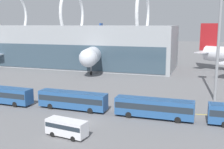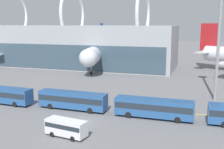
{
  "view_description": "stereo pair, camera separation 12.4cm",
  "coord_description": "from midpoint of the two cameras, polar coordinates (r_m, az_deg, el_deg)",
  "views": [
    {
      "loc": [
        17.25,
        -37.91,
        14.96
      ],
      "look_at": [
        -1.75,
        19.98,
        4.0
      ],
      "focal_mm": 45.0,
      "sensor_mm": 36.0,
      "label": 1
    },
    {
      "loc": [
        17.37,
        -37.87,
        14.96
      ],
      "look_at": [
        -1.75,
        19.98,
        4.0
      ],
      "focal_mm": 45.0,
      "sensor_mm": 36.0,
      "label": 2
    }
  ],
  "objects": [
    {
      "name": "floodlight_mast",
      "position": [
        57.79,
        21.32,
        12.68
      ],
      "size": [
        2.2,
        2.2,
        30.52
      ],
      "color": "gray",
      "rests_on": "ground_plane"
    },
    {
      "name": "lane_stripe_3",
      "position": [
        48.96,
        7.13,
        -7.67
      ],
      "size": [
        6.09,
        1.89,
        0.01
      ],
      "primitive_type": "cube",
      "rotation": [
        0.0,
        0.0,
        0.27
      ],
      "color": "yellow",
      "rests_on": "ground_plane"
    },
    {
      "name": "lane_stripe_2",
      "position": [
        50.28,
        21.31,
        -7.83
      ],
      "size": [
        8.19,
        1.1,
        0.01
      ],
      "primitive_type": "cube",
      "rotation": [
        0.0,
        0.0,
        0.1
      ],
      "color": "yellow",
      "rests_on": "ground_plane"
    },
    {
      "name": "terminal_building",
      "position": [
        116.45,
        -19.22,
        6.06
      ],
      "size": [
        123.3,
        23.42,
        27.69
      ],
      "color": "#9EA3A8",
      "rests_on": "ground_plane"
    },
    {
      "name": "ground_plane",
      "position": [
        44.26,
        -5.98,
        -9.61
      ],
      "size": [
        440.0,
        440.0,
        0.0
      ],
      "primitive_type": "plane",
      "color": "slate"
    },
    {
      "name": "airliner_at_gate_far",
      "position": [
        93.47,
        -3.17,
        4.41
      ],
      "size": [
        33.41,
        33.79,
        15.33
      ],
      "rotation": [
        0.0,
        0.0,
        -1.35
      ],
      "color": "silver",
      "rests_on": "ground_plane"
    },
    {
      "name": "shuttle_bus_3",
      "position": [
        45.78,
        8.56,
        -6.54
      ],
      "size": [
        12.57,
        2.64,
        3.17
      ],
      "rotation": [
        0.0,
        0.0,
        0.0
      ],
      "color": "#285693",
      "rests_on": "ground_plane"
    },
    {
      "name": "shuttle_bus_1",
      "position": [
        57.5,
        -21.42,
        -3.68
      ],
      "size": [
        12.65,
        3.02,
        3.17
      ],
      "rotation": [
        0.0,
        0.0,
        -0.04
      ],
      "color": "#285693",
      "rests_on": "ground_plane"
    },
    {
      "name": "service_van_foreground",
      "position": [
        38.76,
        -9.2,
        -10.44
      ],
      "size": [
        5.97,
        2.83,
        2.35
      ],
      "rotation": [
        0.0,
        0.0,
        -0.15
      ],
      "color": "silver",
      "rests_on": "ground_plane"
    },
    {
      "name": "shuttle_bus_2",
      "position": [
        50.31,
        -7.96,
        -4.99
      ],
      "size": [
        12.62,
        2.84,
        3.17
      ],
      "rotation": [
        0.0,
        0.0,
        -0.02
      ],
      "color": "#285693",
      "rests_on": "ground_plane"
    }
  ]
}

